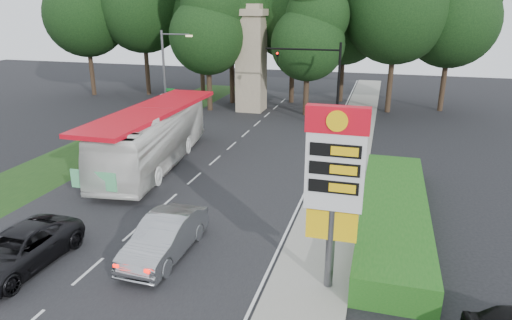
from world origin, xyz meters
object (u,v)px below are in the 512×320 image
(streetlight_signs, at_px, (167,75))
(transit_bus, at_px, (153,137))
(sedan_silver, at_px, (165,237))
(suv_charcoal, at_px, (17,250))
(traffic_signal_mast, at_px, (322,75))
(monument, at_px, (251,58))
(gas_station_pylon, at_px, (334,176))

(streetlight_signs, xyz_separation_m, transit_bus, (3.49, -9.26, -2.57))
(sedan_silver, xyz_separation_m, suv_charcoal, (-5.16, -2.45, -0.08))
(traffic_signal_mast, distance_m, monument, 9.76)
(suv_charcoal, bearing_deg, traffic_signal_mast, 72.13)
(streetlight_signs, relative_size, monument, 0.80)
(traffic_signal_mast, xyz_separation_m, streetlight_signs, (-12.67, -1.99, -0.23))
(traffic_signal_mast, bearing_deg, suv_charcoal, -109.49)
(gas_station_pylon, xyz_separation_m, suv_charcoal, (-12.00, -1.96, -3.68))
(gas_station_pylon, xyz_separation_m, traffic_signal_mast, (-3.52, 22.00, 0.22))
(gas_station_pylon, xyz_separation_m, transit_bus, (-12.70, 10.75, -2.58))
(monument, bearing_deg, gas_station_pylon, -68.20)
(gas_station_pylon, bearing_deg, traffic_signal_mast, 99.09)
(traffic_signal_mast, relative_size, suv_charcoal, 1.30)
(sedan_silver, distance_m, suv_charcoal, 5.71)
(monument, xyz_separation_m, sedan_silver, (4.36, -27.51, -4.26))
(gas_station_pylon, distance_m, sedan_silver, 7.75)
(traffic_signal_mast, distance_m, sedan_silver, 22.10)
(monument, bearing_deg, suv_charcoal, -91.53)
(gas_station_pylon, bearing_deg, monument, 111.80)
(traffic_signal_mast, distance_m, suv_charcoal, 25.72)
(traffic_signal_mast, height_order, monument, monument)
(traffic_signal_mast, relative_size, streetlight_signs, 0.90)
(traffic_signal_mast, height_order, suv_charcoal, traffic_signal_mast)
(streetlight_signs, bearing_deg, sedan_silver, -64.42)
(gas_station_pylon, relative_size, transit_bus, 0.51)
(gas_station_pylon, relative_size, traffic_signal_mast, 0.95)
(gas_station_pylon, height_order, streetlight_signs, streetlight_signs)
(gas_station_pylon, bearing_deg, suv_charcoal, -170.72)
(traffic_signal_mast, distance_m, streetlight_signs, 12.83)
(suv_charcoal, bearing_deg, monument, 90.09)
(sedan_silver, bearing_deg, streetlight_signs, 116.51)
(gas_station_pylon, height_order, monument, monument)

